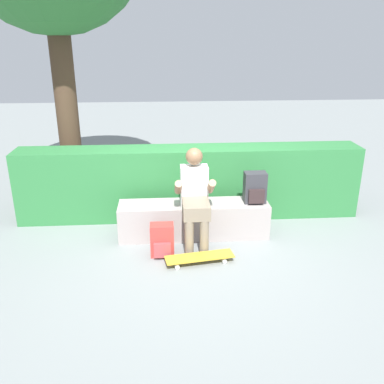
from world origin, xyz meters
TOP-DOWN VIEW (x-y plane):
  - ground_plane at (0.00, 0.00)m, footprint 24.00×24.00m
  - bench_main at (0.00, 0.35)m, footprint 1.94×0.44m
  - person_skater at (-0.00, 0.14)m, footprint 0.49×0.62m
  - skateboard_near_person at (0.02, -0.37)m, footprint 0.82×0.33m
  - backpack_on_bench at (0.79, 0.34)m, footprint 0.28×0.23m
  - backpack_on_ground at (-0.41, -0.15)m, footprint 0.28×0.23m
  - hedge_row at (-0.01, 1.02)m, footprint 4.81×0.50m

SIDE VIEW (x-z plane):
  - ground_plane at x=0.00m, z-range 0.00..0.00m
  - skateboard_near_person at x=0.02m, z-range 0.03..0.12m
  - backpack_on_ground at x=-0.41m, z-range -0.01..0.39m
  - bench_main at x=0.00m, z-range 0.00..0.46m
  - hedge_row at x=-0.01m, z-range 0.00..1.02m
  - backpack_on_bench at x=0.79m, z-range 0.45..0.85m
  - person_skater at x=0.00m, z-range 0.05..1.26m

